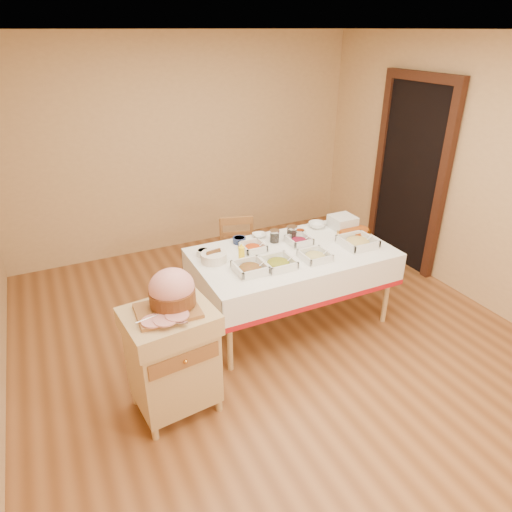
{
  "coord_description": "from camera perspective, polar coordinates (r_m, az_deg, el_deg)",
  "views": [
    {
      "loc": [
        -1.65,
        -2.96,
        2.61
      ],
      "look_at": [
        -0.12,
        0.2,
        0.85
      ],
      "focal_mm": 32.0,
      "sensor_mm": 36.0,
      "label": 1
    }
  ],
  "objects": [
    {
      "name": "room_shell",
      "position": [
        3.63,
        3.15,
        5.44
      ],
      "size": [
        5.0,
        5.0,
        5.0
      ],
      "color": "brown",
      "rests_on": "ground"
    },
    {
      "name": "doorway",
      "position": [
        5.66,
        18.74,
        9.89
      ],
      "size": [
        0.09,
        1.1,
        2.2
      ],
      "color": "black",
      "rests_on": "ground"
    },
    {
      "name": "dining_table",
      "position": [
        4.3,
        4.51,
        -1.36
      ],
      "size": [
        1.82,
        1.02,
        0.76
      ],
      "color": "tan",
      "rests_on": "ground"
    },
    {
      "name": "butcher_cart",
      "position": [
        3.43,
        -10.4,
        -12.14
      ],
      "size": [
        0.66,
        0.57,
        0.86
      ],
      "color": "tan",
      "rests_on": "ground"
    },
    {
      "name": "dining_chair",
      "position": [
        4.81,
        -2.16,
        -0.22
      ],
      "size": [
        0.46,
        0.45,
        0.85
      ],
      "color": "#905C2F",
      "rests_on": "ground"
    },
    {
      "name": "ham_on_board",
      "position": [
        3.18,
        -10.53,
        -4.52
      ],
      "size": [
        0.45,
        0.43,
        0.3
      ],
      "color": "#905C2F",
      "rests_on": "butcher_cart"
    },
    {
      "name": "serving_dish_a",
      "position": [
        3.85,
        -0.73,
        -1.5
      ],
      "size": [
        0.26,
        0.26,
        0.11
      ],
      "color": "silver",
      "rests_on": "dining_table"
    },
    {
      "name": "serving_dish_b",
      "position": [
        3.94,
        2.79,
        -0.89
      ],
      "size": [
        0.26,
        0.26,
        0.11
      ],
      "color": "silver",
      "rests_on": "dining_table"
    },
    {
      "name": "serving_dish_c",
      "position": [
        4.09,
        7.39,
        0.01
      ],
      "size": [
        0.24,
        0.24,
        0.1
      ],
      "color": "silver",
      "rests_on": "dining_table"
    },
    {
      "name": "serving_dish_d",
      "position": [
        4.42,
        12.58,
        1.74
      ],
      "size": [
        0.3,
        0.3,
        0.11
      ],
      "color": "silver",
      "rests_on": "dining_table"
    },
    {
      "name": "serving_dish_e",
      "position": [
        4.22,
        -0.38,
        1.09
      ],
      "size": [
        0.22,
        0.21,
        0.1
      ],
      "color": "silver",
      "rests_on": "dining_table"
    },
    {
      "name": "serving_dish_f",
      "position": [
        4.37,
        5.4,
        1.94
      ],
      "size": [
        0.22,
        0.21,
        0.1
      ],
      "color": "silver",
      "rests_on": "dining_table"
    },
    {
      "name": "small_bowl_left",
      "position": [
        4.15,
        -6.59,
        0.46
      ],
      "size": [
        0.12,
        0.12,
        0.06
      ],
      "color": "silver",
      "rests_on": "dining_table"
    },
    {
      "name": "small_bowl_mid",
      "position": [
        4.38,
        -2.11,
        2.04
      ],
      "size": [
        0.13,
        0.13,
        0.05
      ],
      "color": "navy",
      "rests_on": "dining_table"
    },
    {
      "name": "small_bowl_right",
      "position": [
        4.56,
        5.54,
        2.99
      ],
      "size": [
        0.11,
        0.11,
        0.05
      ],
      "color": "silver",
      "rests_on": "dining_table"
    },
    {
      "name": "bowl_white_imported",
      "position": [
        4.51,
        0.43,
        2.61
      ],
      "size": [
        0.15,
        0.15,
        0.03
      ],
      "primitive_type": "imported",
      "rotation": [
        0.0,
        0.0,
        -0.09
      ],
      "color": "silver",
      "rests_on": "dining_table"
    },
    {
      "name": "bowl_small_imported",
      "position": [
        4.76,
        7.62,
        3.86
      ],
      "size": [
        0.21,
        0.21,
        0.05
      ],
      "primitive_type": "imported",
      "rotation": [
        0.0,
        0.0,
        0.23
      ],
      "color": "silver",
      "rests_on": "dining_table"
    },
    {
      "name": "preserve_jar_left",
      "position": [
        4.38,
        2.32,
        2.43
      ],
      "size": [
        0.1,
        0.1,
        0.12
      ],
      "color": "silver",
      "rests_on": "dining_table"
    },
    {
      "name": "preserve_jar_right",
      "position": [
        4.46,
        4.5,
        2.84
      ],
      "size": [
        0.1,
        0.1,
        0.13
      ],
      "color": "silver",
      "rests_on": "dining_table"
    },
    {
      "name": "mustard_bottle",
      "position": [
        4.0,
        -1.82,
        0.33
      ],
      "size": [
        0.06,
        0.06,
        0.17
      ],
      "color": "yellow",
      "rests_on": "dining_table"
    },
    {
      "name": "bread_basket",
      "position": [
        4.03,
        -5.3,
        -0.13
      ],
      "size": [
        0.23,
        0.23,
        0.1
      ],
      "color": "silver",
      "rests_on": "dining_table"
    },
    {
      "name": "plate_stack",
      "position": [
        4.77,
        10.77,
        4.18
      ],
      "size": [
        0.24,
        0.24,
        0.13
      ],
      "color": "silver",
      "rests_on": "dining_table"
    },
    {
      "name": "brass_platter",
      "position": [
        4.67,
        12.14,
        2.96
      ],
      "size": [
        0.37,
        0.27,
        0.05
      ],
      "color": "gold",
      "rests_on": "dining_table"
    }
  ]
}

